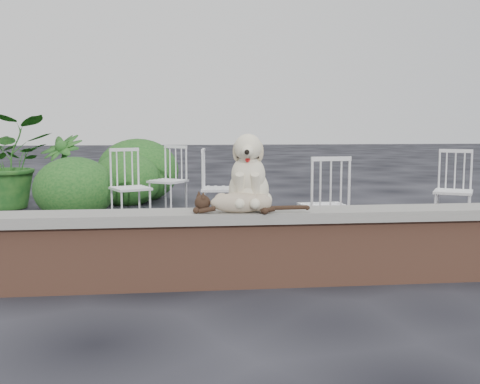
{
  "coord_description": "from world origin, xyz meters",
  "views": [
    {
      "loc": [
        -1.52,
        -4.37,
        1.24
      ],
      "look_at": [
        -0.99,
        0.2,
        0.7
      ],
      "focal_mm": 43.48,
      "sensor_mm": 36.0,
      "label": 1
    }
  ],
  "objects": [
    {
      "name": "chair_a",
      "position": [
        -2.04,
        2.82,
        0.47
      ],
      "size": [
        0.74,
        0.74,
        0.94
      ],
      "primitive_type": null,
      "rotation": [
        0.0,
        0.0,
        0.43
      ],
      "color": "white",
      "rests_on": "ground"
    },
    {
      "name": "chair_d",
      "position": [
        1.73,
        2.03,
        0.47
      ],
      "size": [
        0.77,
        0.77,
        0.94
      ],
      "primitive_type": null,
      "rotation": [
        0.0,
        0.0,
        -0.53
      ],
      "color": "white",
      "rests_on": "ground"
    },
    {
      "name": "potted_plant_b",
      "position": [
        -3.04,
        3.84,
        0.54
      ],
      "size": [
        0.84,
        0.84,
        1.09
      ],
      "primitive_type": "imported",
      "rotation": [
        0.0,
        0.0,
        -0.58
      ],
      "color": "#134318",
      "rests_on": "ground"
    },
    {
      "name": "chair_c",
      "position": [
        -0.08,
        1.03,
        0.47
      ],
      "size": [
        0.59,
        0.59,
        0.94
      ],
      "primitive_type": null,
      "rotation": [
        0.0,
        0.0,
        3.2
      ],
      "color": "white",
      "rests_on": "ground"
    },
    {
      "name": "chair_b",
      "position": [
        -1.59,
        3.68,
        0.47
      ],
      "size": [
        0.78,
        0.78,
        0.94
      ],
      "primitive_type": null,
      "rotation": [
        0.0,
        0.0,
        -0.63
      ],
      "color": "white",
      "rests_on": "ground"
    },
    {
      "name": "chair_e",
      "position": [
        -0.97,
        2.63,
        0.47
      ],
      "size": [
        0.62,
        0.62,
        0.94
      ],
      "primitive_type": null,
      "rotation": [
        0.0,
        0.0,
        1.46
      ],
      "color": "white",
      "rests_on": "ground"
    },
    {
      "name": "shrubbery",
      "position": [
        -2.32,
        4.68,
        0.42
      ],
      "size": [
        1.94,
        2.87,
        1.05
      ],
      "color": "#134318",
      "rests_on": "ground"
    },
    {
      "name": "brick_wall",
      "position": [
        0.0,
        0.0,
        0.25
      ],
      "size": [
        6.0,
        0.3,
        0.5
      ],
      "primitive_type": "cube",
      "color": "brown",
      "rests_on": "ground"
    },
    {
      "name": "dog",
      "position": [
        -0.94,
        0.04,
        0.88
      ],
      "size": [
        0.48,
        0.58,
        0.6
      ],
      "primitive_type": null,
      "rotation": [
        0.0,
        0.0,
        -0.18
      ],
      "color": "beige",
      "rests_on": "capstone"
    },
    {
      "name": "cat",
      "position": [
        -1.02,
        -0.11,
        0.67
      ],
      "size": [
        1.04,
        0.42,
        0.17
      ],
      "primitive_type": null,
      "rotation": [
        0.0,
        0.0,
        -0.18
      ],
      "color": "tan",
      "rests_on": "capstone"
    },
    {
      "name": "ground",
      "position": [
        0.0,
        0.0,
        0.0
      ],
      "size": [
        60.0,
        60.0,
        0.0
      ],
      "primitive_type": "plane",
      "color": "black",
      "rests_on": "ground"
    },
    {
      "name": "potted_plant_a",
      "position": [
        -3.9,
        4.45,
        0.69
      ],
      "size": [
        1.42,
        1.29,
        1.38
      ],
      "primitive_type": "imported",
      "rotation": [
        0.0,
        0.0,
        0.19
      ],
      "color": "#134318",
      "rests_on": "ground"
    },
    {
      "name": "capstone",
      "position": [
        0.0,
        0.0,
        0.54
      ],
      "size": [
        6.2,
        0.4,
        0.08
      ],
      "primitive_type": "cube",
      "color": "slate",
      "rests_on": "brick_wall"
    }
  ]
}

